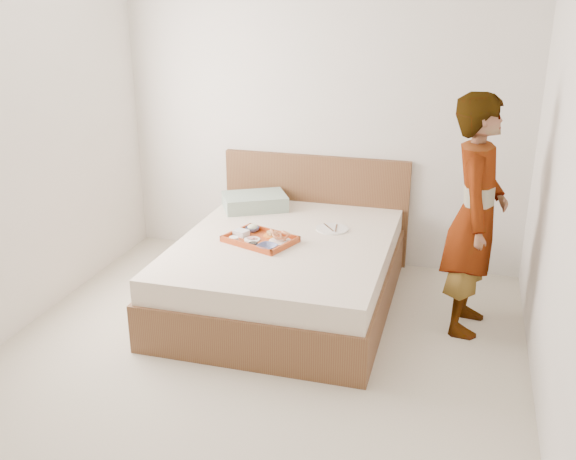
# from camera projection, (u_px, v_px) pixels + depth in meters

# --- Properties ---
(ground) EXTENTS (3.50, 4.00, 0.01)m
(ground) POSITION_uv_depth(u_px,v_px,m) (247.00, 371.00, 4.16)
(ground) COLOR beige
(ground) RESTS_ON ground
(wall_back) EXTENTS (3.50, 0.01, 2.60)m
(wall_back) POSITION_uv_depth(u_px,v_px,m) (321.00, 115.00, 5.51)
(wall_back) COLOR silver
(wall_back) RESTS_ON ground
(wall_front) EXTENTS (3.50, 0.01, 2.60)m
(wall_front) POSITION_uv_depth(u_px,v_px,m) (15.00, 354.00, 1.90)
(wall_front) COLOR silver
(wall_front) RESTS_ON ground
(wall_right) EXTENTS (0.01, 4.00, 2.60)m
(wall_right) POSITION_uv_depth(u_px,v_px,m) (570.00, 202.00, 3.26)
(wall_right) COLOR silver
(wall_right) RESTS_ON ground
(bed) EXTENTS (1.65, 2.00, 0.53)m
(bed) POSITION_uv_depth(u_px,v_px,m) (285.00, 272.00, 4.97)
(bed) COLOR brown
(bed) RESTS_ON ground
(headboard) EXTENTS (1.65, 0.06, 0.95)m
(headboard) POSITION_uv_depth(u_px,v_px,m) (315.00, 208.00, 5.78)
(headboard) COLOR brown
(headboard) RESTS_ON ground
(pillow) EXTENTS (0.63, 0.56, 0.13)m
(pillow) POSITION_uv_depth(u_px,v_px,m) (255.00, 202.00, 5.56)
(pillow) COLOR #93A194
(pillow) RESTS_ON bed
(tray) EXTENTS (0.59, 0.51, 0.04)m
(tray) POSITION_uv_depth(u_px,v_px,m) (260.00, 239.00, 4.84)
(tray) COLOR #B0471D
(tray) RESTS_ON bed
(prawn_plate) EXTENTS (0.22, 0.22, 0.01)m
(prawn_plate) POSITION_uv_depth(u_px,v_px,m) (280.00, 242.00, 4.80)
(prawn_plate) COLOR white
(prawn_plate) RESTS_ON tray
(navy_bowl_big) EXTENTS (0.18, 0.18, 0.03)m
(navy_bowl_big) POSITION_uv_depth(u_px,v_px,m) (267.00, 247.00, 4.66)
(navy_bowl_big) COLOR #161E49
(navy_bowl_big) RESTS_ON tray
(sauce_dish) EXTENTS (0.09, 0.09, 0.03)m
(sauce_dish) POSITION_uv_depth(u_px,v_px,m) (253.00, 245.00, 4.72)
(sauce_dish) COLOR black
(sauce_dish) RESTS_ON tray
(meat_plate) EXTENTS (0.16, 0.16, 0.01)m
(meat_plate) POSITION_uv_depth(u_px,v_px,m) (252.00, 239.00, 4.84)
(meat_plate) COLOR white
(meat_plate) RESTS_ON tray
(bread_plate) EXTENTS (0.15, 0.15, 0.01)m
(bread_plate) POSITION_uv_depth(u_px,v_px,m) (271.00, 236.00, 4.91)
(bread_plate) COLOR orange
(bread_plate) RESTS_ON tray
(salad_bowl) EXTENTS (0.14, 0.14, 0.03)m
(salad_bowl) POSITION_uv_depth(u_px,v_px,m) (252.00, 229.00, 5.01)
(salad_bowl) COLOR #161E49
(salad_bowl) RESTS_ON tray
(plastic_tub) EXTENTS (0.13, 0.12, 0.04)m
(plastic_tub) POSITION_uv_depth(u_px,v_px,m) (241.00, 233.00, 4.92)
(plastic_tub) COLOR silver
(plastic_tub) RESTS_ON tray
(cheese_round) EXTENTS (0.09, 0.09, 0.02)m
(cheese_round) POSITION_uv_depth(u_px,v_px,m) (234.00, 239.00, 4.83)
(cheese_round) COLOR white
(cheese_round) RESTS_ON tray
(dinner_plate) EXTENTS (0.32, 0.32, 0.01)m
(dinner_plate) POSITION_uv_depth(u_px,v_px,m) (332.00, 229.00, 5.09)
(dinner_plate) COLOR white
(dinner_plate) RESTS_ON bed
(person) EXTENTS (0.46, 0.65, 1.69)m
(person) POSITION_uv_depth(u_px,v_px,m) (476.00, 216.00, 4.44)
(person) COLOR white
(person) RESTS_ON ground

